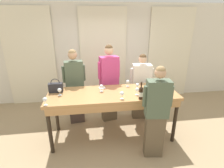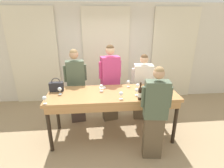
{
  "view_description": "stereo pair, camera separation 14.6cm",
  "coord_description": "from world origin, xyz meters",
  "views": [
    {
      "loc": [
        -0.45,
        -3.13,
        2.37
      ],
      "look_at": [
        0.0,
        0.09,
        1.15
      ],
      "focal_mm": 28.0,
      "sensor_mm": 36.0,
      "label": 1
    },
    {
      "loc": [
        -0.3,
        -3.15,
        2.37
      ],
      "look_at": [
        0.0,
        0.09,
        1.15
      ],
      "focal_mm": 28.0,
      "sensor_mm": 36.0,
      "label": 2
    }
  ],
  "objects": [
    {
      "name": "wine_glass_front_left",
      "position": [
        0.13,
        -0.3,
        1.1
      ],
      "size": [
        0.08,
        0.08,
        0.14
      ],
      "color": "white",
      "rests_on": "tasting_bar"
    },
    {
      "name": "handbag",
      "position": [
        -1.11,
        0.19,
        1.1
      ],
      "size": [
        0.27,
        0.11,
        0.28
      ],
      "color": "#232328",
      "rests_on": "tasting_bar"
    },
    {
      "name": "wine_glass_near_host",
      "position": [
        -1.2,
        -0.37,
        1.1
      ],
      "size": [
        0.08,
        0.08,
        0.14
      ],
      "color": "white",
      "rests_on": "tasting_bar"
    },
    {
      "name": "wine_glass_front_right",
      "position": [
        -1.01,
        0.02,
        1.1
      ],
      "size": [
        0.08,
        0.08,
        0.14
      ],
      "color": "white",
      "rests_on": "tasting_bar"
    },
    {
      "name": "wine_glass_back_right",
      "position": [
        0.52,
        0.08,
        1.1
      ],
      "size": [
        0.08,
        0.08,
        0.14
      ],
      "color": "white",
      "rests_on": "tasting_bar"
    },
    {
      "name": "guest_cream_sweater",
      "position": [
        0.79,
        0.67,
        0.82
      ],
      "size": [
        0.55,
        0.31,
        1.63
      ],
      "color": "brown",
      "rests_on": "ground_plane"
    },
    {
      "name": "tasting_bar",
      "position": [
        0.0,
        -0.02,
        0.91
      ],
      "size": [
        2.54,
        0.87,
        1.0
      ],
      "color": "#B27F4C",
      "rests_on": "ground_plane"
    },
    {
      "name": "wine_glass_by_handbag",
      "position": [
        0.89,
        0.32,
        1.1
      ],
      "size": [
        0.08,
        0.08,
        0.14
      ],
      "color": "white",
      "rests_on": "tasting_bar"
    },
    {
      "name": "wine_glass_front_mid",
      "position": [
        -0.21,
        0.11,
        1.1
      ],
      "size": [
        0.08,
        0.08,
        0.14
      ],
      "color": "white",
      "rests_on": "tasting_bar"
    },
    {
      "name": "curtain_panel_center",
      "position": [
        0.0,
        1.9,
        1.34
      ],
      "size": [
        1.33,
        0.03,
        2.69
      ],
      "color": "#EFE5C6",
      "rests_on": "ground_plane"
    },
    {
      "name": "curtain_panel_right",
      "position": [
        2.03,
        1.9,
        1.34
      ],
      "size": [
        1.33,
        0.03,
        2.69
      ],
      "color": "#EFE5C6",
      "rests_on": "ground_plane"
    },
    {
      "name": "curtain_panel_left",
      "position": [
        -2.03,
        1.9,
        1.34
      ],
      "size": [
        1.33,
        0.03,
        2.69
      ],
      "color": "#EFE5C6",
      "rests_on": "ground_plane"
    },
    {
      "name": "wine_bottle",
      "position": [
        0.46,
        -0.35,
        1.13
      ],
      "size": [
        0.08,
        0.08,
        0.33
      ],
      "color": "black",
      "rests_on": "tasting_bar"
    },
    {
      "name": "wall_back",
      "position": [
        0.0,
        1.97,
        1.4
      ],
      "size": [
        12.0,
        0.06,
        2.8
      ],
      "color": "silver",
      "rests_on": "ground_plane"
    },
    {
      "name": "wine_glass_by_bottle",
      "position": [
        0.84,
        -0.37,
        1.1
      ],
      "size": [
        0.08,
        0.08,
        0.14
      ],
      "color": "white",
      "rests_on": "tasting_bar"
    },
    {
      "name": "napkin",
      "position": [
        -0.18,
        0.28,
        1.0
      ],
      "size": [
        0.15,
        0.15,
        0.0
      ],
      "color": "white",
      "rests_on": "tasting_bar"
    },
    {
      "name": "guest_olive_jacket",
      "position": [
        -0.78,
        0.67,
        0.91
      ],
      "size": [
        0.51,
        0.28,
        1.76
      ],
      "color": "#473833",
      "rests_on": "ground_plane"
    },
    {
      "name": "ground_plane",
      "position": [
        0.0,
        0.0,
        0.0
      ],
      "size": [
        18.0,
        18.0,
        0.0
      ],
      "primitive_type": "plane",
      "color": "tan"
    },
    {
      "name": "guest_pink_top",
      "position": [
        0.01,
        0.67,
        0.96
      ],
      "size": [
        0.53,
        0.31,
        1.85
      ],
      "color": "brown",
      "rests_on": "ground_plane"
    },
    {
      "name": "wine_glass_back_left",
      "position": [
        0.45,
        -0.16,
        1.1
      ],
      "size": [
        0.08,
        0.08,
        0.14
      ],
      "color": "white",
      "rests_on": "tasting_bar"
    },
    {
      "name": "wine_glass_center_left",
      "position": [
        0.37,
        0.3,
        1.1
      ],
      "size": [
        0.08,
        0.08,
        0.14
      ],
      "color": "white",
      "rests_on": "tasting_bar"
    },
    {
      "name": "host_pouring",
      "position": [
        0.65,
        -0.66,
        0.87
      ],
      "size": [
        0.5,
        0.26,
        1.69
      ],
      "color": "brown",
      "rests_on": "ground_plane"
    },
    {
      "name": "wine_glass_back_mid",
      "position": [
        1.04,
        0.08,
        1.1
      ],
      "size": [
        0.08,
        0.08,
        0.14
      ],
      "color": "white",
      "rests_on": "tasting_bar"
    },
    {
      "name": "wine_glass_center_mid",
      "position": [
        1.04,
        0.17,
        1.1
      ],
      "size": [
        0.08,
        0.08,
        0.14
      ],
      "color": "white",
      "rests_on": "tasting_bar"
    },
    {
      "name": "wine_glass_center_right",
      "position": [
        0.59,
        -0.29,
        1.1
      ],
      "size": [
        0.08,
        0.08,
        0.14
      ],
      "color": "white",
      "rests_on": "tasting_bar"
    }
  ]
}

